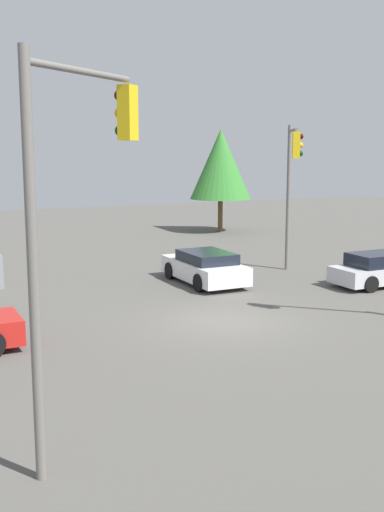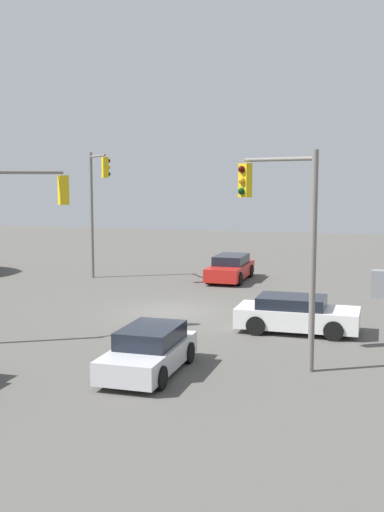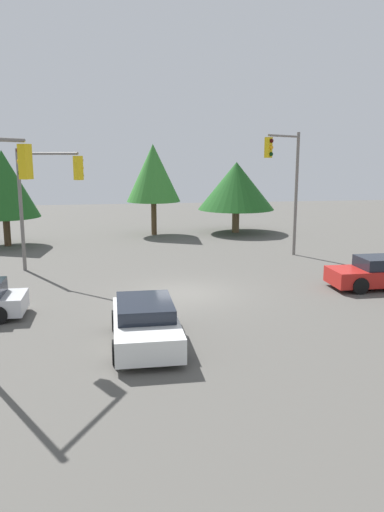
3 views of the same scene
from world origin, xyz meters
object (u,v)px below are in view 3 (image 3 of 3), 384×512
Objects in this scene: sedan_white at (145,323)px; traffic_signal_cross at (286,174)px; sedan_red at (383,273)px; traffic_signal_main at (43,188)px.

traffic_signal_cross is (-11.96, 8.66, 4.05)m from sedan_white.
sedan_red is at bearing -155.02° from sedan_white.
sedan_white is 0.63× the size of traffic_signal_cross.
traffic_signal_main is 0.87× the size of traffic_signal_cross.
traffic_signal_main is (-4.79, -14.87, 3.52)m from sedan_red.
sedan_white is 0.95× the size of sedan_red.
traffic_signal_cross is (-6.93, -2.13, 4.03)m from sedan_red.
sedan_white is at bearing 14.74° from traffic_signal_cross.
sedan_white is 11.21m from traffic_signal_main.
traffic_signal_cross is (-2.14, 12.74, 0.52)m from traffic_signal_main.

